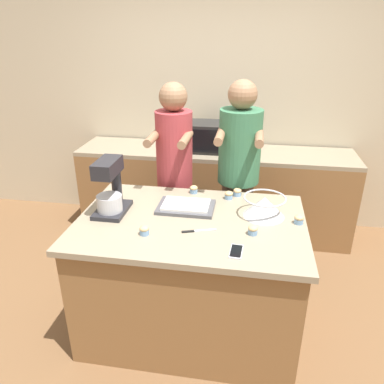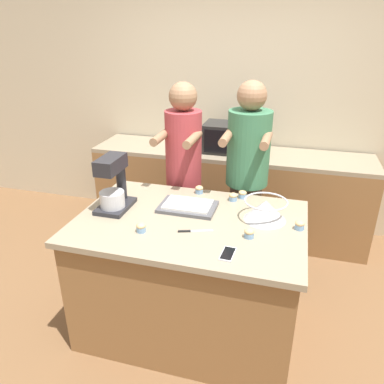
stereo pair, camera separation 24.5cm
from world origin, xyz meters
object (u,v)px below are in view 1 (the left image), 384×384
cell_phone (236,252)px  cupcake_3 (237,192)px  cupcake_1 (229,195)px  person_right (238,181)px  baking_tray (186,206)px  cupcake_0 (194,189)px  person_left (175,177)px  cupcake_4 (144,230)px  mixing_bowl (264,206)px  stand_mixer (110,190)px  cupcake_2 (299,219)px  knife (197,231)px  microwave_oven (214,137)px  cupcake_5 (253,230)px

cell_phone → cupcake_3: size_ratio=2.43×
cell_phone → cupcake_1: size_ratio=2.43×
person_right → cupcake_3: 0.26m
baking_tray → cupcake_0: size_ratio=6.46×
cupcake_3 → person_left: bearing=154.2°
cupcake_4 → cupcake_1: bearing=52.1°
person_left → mixing_bowl: 0.92m
person_right → stand_mixer: 1.08m
baking_tray → cupcake_2: size_ratio=6.46×
mixing_bowl → cupcake_0: 0.61m
baking_tray → knife: baking_tray is taller
baking_tray → cupcake_4: cupcake_4 is taller
person_left → microwave_oven: (0.24, 0.78, 0.14)m
cupcake_2 → person_right: bearing=124.0°
cell_phone → cupcake_5: size_ratio=2.43×
cupcake_1 → cupcake_2: size_ratio=1.00×
cupcake_2 → cupcake_5: (-0.29, -0.19, 0.00)m
person_left → cupcake_4: 0.93m
cupcake_2 → cupcake_3: (-0.42, 0.37, 0.00)m
baking_tray → cupcake_2: 0.77m
stand_mixer → cell_phone: 0.96m
cell_phone → cupcake_4: size_ratio=2.43×
mixing_bowl → cupcake_1: (-0.25, 0.23, -0.04)m
person_left → cupcake_3: 0.60m
person_left → baking_tray: 0.57m
stand_mixer → cell_phone: stand_mixer is taller
person_left → cupcake_4: size_ratio=27.57×
microwave_oven → knife: 1.63m
knife → person_right: bearing=75.9°
mixing_bowl → knife: (-0.41, -0.28, -0.07)m
stand_mixer → cupcake_5: bearing=-8.6°
cell_phone → cupcake_3: (-0.04, 0.78, 0.03)m
cupcake_0 → cupcake_3: 0.33m
mixing_bowl → microwave_oven: 1.43m
cupcake_1 → microwave_oven: bearing=101.9°
person_left → baking_tray: size_ratio=4.27×
cupcake_2 → microwave_oven: bearing=116.8°
person_right → cupcake_1: bearing=-99.0°
mixing_bowl → microwave_oven: (-0.49, 1.34, 0.08)m
person_left → knife: bearing=-69.3°
baking_tray → cupcake_4: (-0.19, -0.39, 0.01)m
cupcake_1 → knife: bearing=-107.3°
cupcake_2 → cupcake_3: 0.56m
person_left → cupcake_0: 0.33m
microwave_oven → cupcake_0: size_ratio=8.38×
cupcake_3 → cupcake_5: size_ratio=1.00×
cupcake_2 → cupcake_4: (-0.95, -0.30, 0.00)m
cupcake_0 → cupcake_5: size_ratio=1.00×
cupcake_3 → knife: bearing=-110.8°
mixing_bowl → cupcake_3: size_ratio=4.68×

